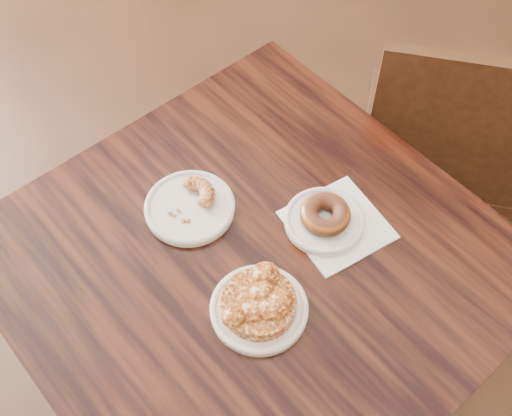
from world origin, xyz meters
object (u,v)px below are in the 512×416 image
Objects in this scene: chair_far at (446,138)px; apple_fritter at (259,302)px; glazed_donut at (325,214)px; cruller_fragment at (189,202)px; cafe_table at (254,340)px.

apple_fritter is (-0.07, -0.83, 0.33)m from chair_far.
chair_far is at bearing 85.18° from apple_fritter.
cruller_fragment is (-0.23, -0.11, -0.01)m from glazed_donut.
cruller_fragment is at bearing 154.57° from apple_fritter.
chair_far is 8.79× the size of cruller_fragment.
cafe_table is 8.84× the size of glazed_donut.
glazed_donut is at bearing 78.10° from cafe_table.
apple_fritter is 0.25m from cruller_fragment.
chair_far is at bearing 67.58° from cruller_fragment.
apple_fritter reaches higher than cruller_fragment.
chair_far is 5.20× the size of apple_fritter.
cafe_table is 4.89× the size of apple_fritter.
glazed_donut is 0.22m from apple_fritter.
glazed_donut is (-0.06, -0.61, 0.33)m from chair_far.
glazed_donut is at bearing 88.55° from apple_fritter.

